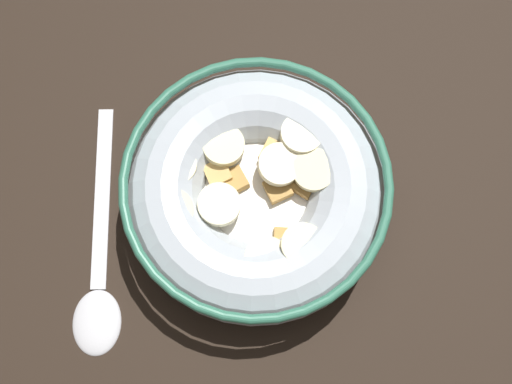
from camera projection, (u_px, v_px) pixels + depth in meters
ground_plane at (256, 207)px, 47.60cm from camera, size 115.89×115.89×2.00cm
cereal_bowl at (256, 193)px, 43.94cm from camera, size 16.64×16.64×5.11cm
spoon at (98, 284)px, 44.95cm from camera, size 9.01×15.88×0.80cm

